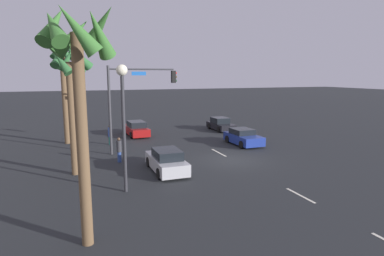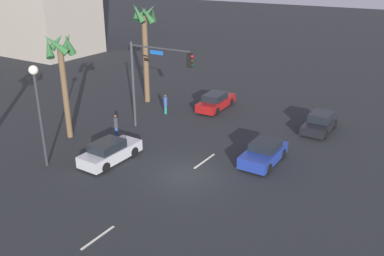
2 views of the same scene
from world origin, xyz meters
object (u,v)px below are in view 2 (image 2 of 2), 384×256
car_3 (320,123)px  pedestrian_0 (116,125)px  car_0 (216,101)px  traffic_signal (151,73)px  pedestrian_1 (165,104)px  palm_tree_1 (61,61)px  palm_tree_2 (145,33)px  streetlamp (37,98)px  car_1 (264,153)px  car_2 (110,152)px

car_3 → pedestrian_0: size_ratio=2.31×
car_0 → traffic_signal: bearing=168.1°
pedestrian_0 → pedestrian_1: 6.02m
car_3 → pedestrian_1: pedestrian_1 is taller
car_0 → pedestrian_0: size_ratio=2.72×
palm_tree_1 → palm_tree_2: size_ratio=0.88×
streetlamp → pedestrian_1: streetlamp is taller
streetlamp → car_0: bearing=-12.7°
car_3 → palm_tree_2: palm_tree_2 is taller
pedestrian_0 → streetlamp: bearing=175.2°
car_1 → palm_tree_2: 16.33m
pedestrian_0 → pedestrian_1: size_ratio=1.01×
streetlamp → palm_tree_2: palm_tree_2 is taller
pedestrian_0 → palm_tree_2: size_ratio=0.19×
car_2 → palm_tree_2: bearing=27.6°
traffic_signal → palm_tree_1: 6.30m
streetlamp → palm_tree_1: size_ratio=0.83×
car_1 → car_3: 7.49m
car_1 → palm_tree_1: size_ratio=0.52×
car_2 → pedestrian_0: size_ratio=2.51×
car_0 → streetlamp: 16.24m
pedestrian_0 → palm_tree_1: palm_tree_1 is taller
car_3 → car_1: bearing=169.4°
pedestrian_1 → palm_tree_2: (1.83, 3.40, 5.40)m
streetlamp → pedestrian_0: bearing=-4.8°
car_0 → palm_tree_2: size_ratio=0.53×
traffic_signal → car_2: bearing=-170.6°
car_0 → palm_tree_1: 13.76m
streetlamp → car_3: bearing=-39.7°
car_2 → car_3: 15.96m
palm_tree_1 → streetlamp: bearing=-149.6°
pedestrian_1 → palm_tree_2: palm_tree_2 is taller
car_0 → pedestrian_0: bearing=162.7°
car_1 → traffic_signal: traffic_signal is taller
palm_tree_1 → car_1: bearing=-73.8°
traffic_signal → palm_tree_1: (-4.42, 4.33, 1.20)m
car_1 → car_3: size_ratio=1.01×
car_2 → traffic_signal: (5.74, 0.95, 3.83)m
car_1 → car_3: bearing=-10.6°
traffic_signal → pedestrian_0: 4.61m
car_1 → car_2: bearing=122.2°
car_2 → palm_tree_1: bearing=76.0°
traffic_signal → palm_tree_2: bearing=42.1°
car_0 → car_3: car_0 is taller
car_3 → palm_tree_2: size_ratio=0.45×
car_1 → traffic_signal: bearing=87.2°
pedestrian_0 → palm_tree_1: (-1.92, 2.83, 4.78)m
car_0 → pedestrian_1: bearing=140.1°
car_0 → car_3: size_ratio=1.18×
car_1 → palm_tree_2: palm_tree_2 is taller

